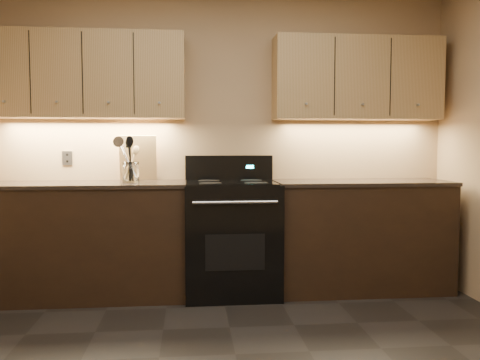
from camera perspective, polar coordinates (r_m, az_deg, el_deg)
wall_back at (r=4.46m, az=-2.32°, el=4.84°), size 4.00×0.04×2.60m
counter_left at (r=4.31m, az=-16.91°, el=-6.46°), size 1.62×0.62×0.93m
counter_right at (r=4.46m, az=13.34°, el=-6.03°), size 1.46×0.62×0.93m
stove at (r=4.22m, az=-0.95°, el=-6.32°), size 0.76×0.68×1.14m
upper_cab_left at (r=4.42m, az=-16.88°, el=11.17°), size 1.60×0.30×0.70m
upper_cab_right at (r=4.57m, az=12.99°, el=11.00°), size 1.44×0.30×0.70m
outlet_plate at (r=4.57m, az=-18.82°, el=2.35°), size 0.08×0.01×0.12m
utensil_crock at (r=4.21m, az=-12.15°, el=0.80°), size 0.14×0.14×0.17m
cutting_board at (r=4.42m, az=-11.37°, el=2.44°), size 0.32×0.13×0.39m
wooden_spoon at (r=4.20m, az=-12.70°, el=1.99°), size 0.15×0.16×0.30m
black_spoon at (r=4.22m, az=-12.22°, el=2.38°), size 0.07×0.11×0.36m
black_turner at (r=4.18m, az=-11.98°, el=2.21°), size 0.14×0.14×0.34m
steel_spatula at (r=4.22m, az=-11.68°, el=2.39°), size 0.23×0.17×0.36m
steel_skimmer at (r=4.20m, az=-11.64°, el=2.51°), size 0.25×0.16×0.38m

